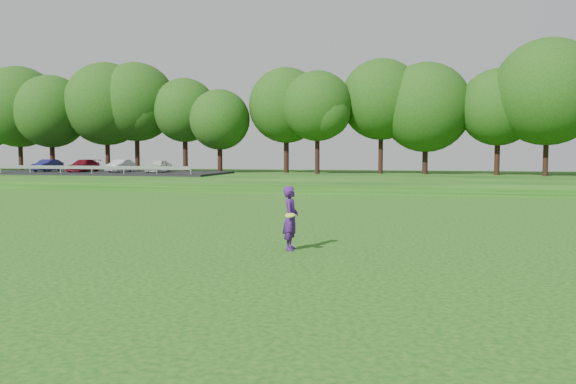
# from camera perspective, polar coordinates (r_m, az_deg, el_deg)

# --- Properties ---
(ground) EXTENTS (140.00, 140.00, 0.00)m
(ground) POSITION_cam_1_polar(r_m,az_deg,el_deg) (17.09, -7.11, -4.96)
(ground) COLOR #0E430C
(ground) RESTS_ON ground
(berm) EXTENTS (130.00, 30.00, 0.60)m
(berm) POSITION_cam_1_polar(r_m,az_deg,el_deg) (50.24, 6.35, 1.32)
(berm) COLOR #0E430C
(berm) RESTS_ON ground
(walking_path) EXTENTS (130.00, 1.60, 0.04)m
(walking_path) POSITION_cam_1_polar(r_m,az_deg,el_deg) (36.41, 3.78, -0.13)
(walking_path) COLOR gray
(walking_path) RESTS_ON ground
(treeline) EXTENTS (104.00, 7.00, 15.00)m
(treeline) POSITION_cam_1_polar(r_m,az_deg,el_deg) (54.43, 6.91, 9.75)
(treeline) COLOR #194710
(treeline) RESTS_ON berm
(parking_lot) EXTENTS (24.00, 9.00, 1.38)m
(parking_lot) POSITION_cam_1_polar(r_m,az_deg,el_deg) (57.09, -18.55, 2.14)
(parking_lot) COLOR black
(parking_lot) RESTS_ON berm
(woman) EXTENTS (0.47, 0.96, 1.75)m
(woman) POSITION_cam_1_polar(r_m,az_deg,el_deg) (15.30, 0.27, -2.68)
(woman) COLOR #41176B
(woman) RESTS_ON ground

